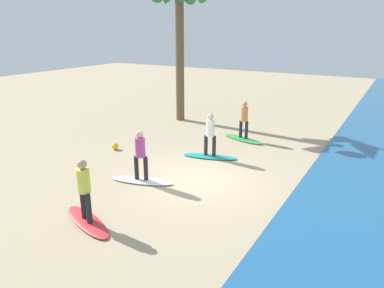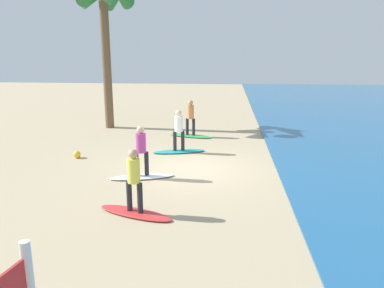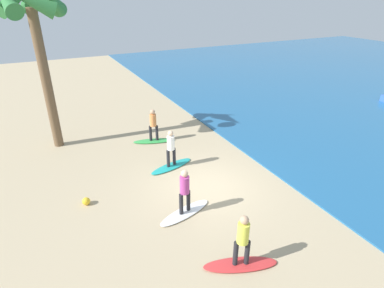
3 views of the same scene
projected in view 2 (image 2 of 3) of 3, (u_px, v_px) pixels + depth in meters
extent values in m
plane|color=tan|center=(189.00, 169.00, 13.46)|extent=(60.00, 60.00, 0.00)
ellipsoid|color=green|center=(190.00, 136.00, 18.17)|extent=(1.15, 2.17, 0.09)
cylinder|color=#232328|center=(194.00, 127.00, 18.01)|extent=(0.14, 0.14, 0.78)
cylinder|color=#232328|center=(187.00, 126.00, 18.12)|extent=(0.14, 0.14, 0.78)
cylinder|color=#E58C4C|center=(190.00, 112.00, 17.89)|extent=(0.32, 0.32, 0.62)
sphere|color=tan|center=(190.00, 103.00, 17.78)|extent=(0.24, 0.24, 0.24)
ellipsoid|color=teal|center=(179.00, 151.00, 15.52)|extent=(1.08, 2.17, 0.09)
cylinder|color=#232328|center=(183.00, 141.00, 15.43)|extent=(0.14, 0.14, 0.78)
cylinder|color=#232328|center=(175.00, 141.00, 15.38)|extent=(0.14, 0.14, 0.78)
cylinder|color=white|center=(179.00, 124.00, 15.23)|extent=(0.32, 0.32, 0.62)
sphere|color=beige|center=(179.00, 113.00, 15.13)|extent=(0.24, 0.24, 0.24)
ellipsoid|color=white|center=(142.00, 177.00, 12.54)|extent=(1.11, 2.17, 0.09)
cylinder|color=#232328|center=(147.00, 164.00, 12.46)|extent=(0.14, 0.14, 0.78)
cylinder|color=#232328|center=(137.00, 164.00, 12.41)|extent=(0.14, 0.14, 0.78)
cylinder|color=#B74293|center=(141.00, 143.00, 12.26)|extent=(0.32, 0.32, 0.62)
sphere|color=beige|center=(140.00, 130.00, 12.15)|extent=(0.24, 0.24, 0.24)
ellipsoid|color=red|center=(135.00, 213.00, 9.84)|extent=(1.25, 2.16, 0.09)
cylinder|color=#232328|center=(140.00, 198.00, 9.67)|extent=(0.14, 0.14, 0.78)
cylinder|color=#232328|center=(129.00, 196.00, 9.80)|extent=(0.14, 0.14, 0.78)
cylinder|color=#E0E04C|center=(134.00, 171.00, 9.56)|extent=(0.32, 0.32, 0.62)
sphere|color=tan|center=(133.00, 154.00, 9.45)|extent=(0.24, 0.24, 0.24)
cylinder|color=brown|center=(107.00, 66.00, 19.44)|extent=(0.44, 0.44, 6.33)
sphere|color=yellow|center=(77.00, 154.00, 14.73)|extent=(0.28, 0.28, 0.28)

